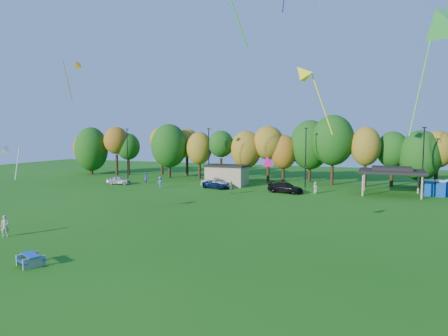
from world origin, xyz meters
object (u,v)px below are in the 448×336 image
at_px(picnic_table, 31,259).
at_px(kite_flyer, 5,226).
at_px(car_d, 285,188).
at_px(car_b, 215,183).
at_px(car_a, 119,180).
at_px(porta_potties, 440,188).
at_px(car_c, 217,184).

relative_size(picnic_table, kite_flyer, 1.20).
bearing_deg(car_d, kite_flyer, 167.17).
distance_m(kite_flyer, car_d, 35.09).
relative_size(picnic_table, car_b, 0.47).
xyz_separation_m(car_a, car_d, (27.21, 0.64, 0.09)).
height_order(porta_potties, picnic_table, porta_potties).
xyz_separation_m(porta_potties, kite_flyer, (-35.18, -35.66, -0.23)).
distance_m(porta_potties, kite_flyer, 50.09).
bearing_deg(car_d, car_a, 105.02).
relative_size(car_a, car_d, 0.75).
height_order(car_a, car_d, car_d).
bearing_deg(car_d, porta_potties, -64.02).
height_order(car_b, car_d, car_d).
distance_m(car_a, car_b, 16.31).
bearing_deg(car_d, car_b, 97.59).
distance_m(porta_potties, car_b, 30.68).
height_order(kite_flyer, car_a, kite_flyer).
height_order(porta_potties, car_b, porta_potties).
relative_size(car_b, car_d, 0.87).
relative_size(picnic_table, car_c, 0.46).
relative_size(car_b, car_c, 0.97).
bearing_deg(porta_potties, picnic_table, -124.56).
bearing_deg(kite_flyer, car_d, 28.25).
bearing_deg(kite_flyer, car_b, 46.61).
bearing_deg(kite_flyer, picnic_table, -66.10).
bearing_deg(car_a, kite_flyer, -172.76).
distance_m(car_a, car_c, 16.71).
height_order(picnic_table, car_b, car_b).
bearing_deg(car_a, car_c, -98.82).
relative_size(picnic_table, car_d, 0.41).
xyz_separation_m(porta_potties, car_d, (-19.52, -4.26, -0.37)).
bearing_deg(car_c, car_d, -76.84).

